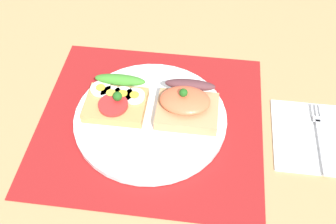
{
  "coord_description": "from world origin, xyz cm",
  "views": [
    {
      "loc": [
        8.29,
        -41.46,
        52.2
      ],
      "look_at": [
        3.0,
        0.0,
        2.89
      ],
      "focal_mm": 41.72,
      "sensor_mm": 36.0,
      "label": 1
    }
  ],
  "objects_px": {
    "plate": "(151,118)",
    "sandwich_egg_tomato": "(117,99)",
    "napkin": "(319,137)",
    "fork": "(320,135)",
    "sandwich_salmon": "(187,104)"
  },
  "relations": [
    {
      "from": "sandwich_egg_tomato",
      "to": "sandwich_salmon",
      "type": "relative_size",
      "value": 1.0
    },
    {
      "from": "napkin",
      "to": "fork",
      "type": "xyz_separation_m",
      "value": [
        0.0,
        0.0,
        0.0
      ]
    },
    {
      "from": "napkin",
      "to": "fork",
      "type": "bearing_deg",
      "value": 56.73
    },
    {
      "from": "plate",
      "to": "napkin",
      "type": "height_order",
      "value": "plate"
    },
    {
      "from": "sandwich_egg_tomato",
      "to": "sandwich_salmon",
      "type": "distance_m",
      "value": 0.12
    },
    {
      "from": "napkin",
      "to": "sandwich_salmon",
      "type": "bearing_deg",
      "value": 175.42
    },
    {
      "from": "plate",
      "to": "fork",
      "type": "height_order",
      "value": "plate"
    },
    {
      "from": "plate",
      "to": "sandwich_egg_tomato",
      "type": "height_order",
      "value": "sandwich_egg_tomato"
    },
    {
      "from": "sandwich_salmon",
      "to": "fork",
      "type": "bearing_deg",
      "value": -4.24
    },
    {
      "from": "plate",
      "to": "napkin",
      "type": "xyz_separation_m",
      "value": [
        0.28,
        -0.0,
        -0.01
      ]
    },
    {
      "from": "sandwich_salmon",
      "to": "napkin",
      "type": "relative_size",
      "value": 0.68
    },
    {
      "from": "plate",
      "to": "fork",
      "type": "bearing_deg",
      "value": 0.04
    },
    {
      "from": "plate",
      "to": "sandwich_egg_tomato",
      "type": "distance_m",
      "value": 0.07
    },
    {
      "from": "fork",
      "to": "sandwich_egg_tomato",
      "type": "bearing_deg",
      "value": 176.91
    },
    {
      "from": "plate",
      "to": "sandwich_salmon",
      "type": "xyz_separation_m",
      "value": [
        0.06,
        0.02,
        0.03
      ]
    }
  ]
}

